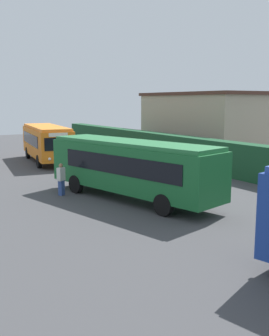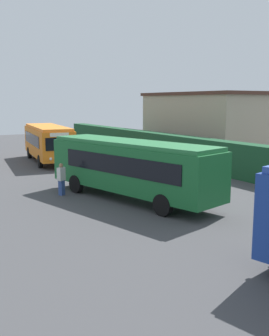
{
  "view_description": "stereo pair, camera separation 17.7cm",
  "coord_description": "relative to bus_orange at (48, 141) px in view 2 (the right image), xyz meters",
  "views": [
    {
      "loc": [
        18.54,
        -12.26,
        5.04
      ],
      "look_at": [
        0.77,
        -1.57,
        1.59
      ],
      "focal_mm": 43.11,
      "sensor_mm": 36.0,
      "label": 1
    },
    {
      "loc": [
        18.63,
        -12.11,
        5.04
      ],
      "look_at": [
        0.77,
        -1.57,
        1.59
      ],
      "focal_mm": 43.11,
      "sensor_mm": 36.0,
      "label": 2
    }
  ],
  "objects": [
    {
      "name": "bus_orange",
      "position": [
        0.0,
        0.0,
        0.0
      ],
      "size": [
        9.42,
        3.75,
        3.01
      ],
      "rotation": [
        0.0,
        0.0,
        -0.14
      ],
      "color": "orange",
      "rests_on": "ground_plane"
    },
    {
      "name": "bus_green",
      "position": [
        14.77,
        -0.59,
        0.02
      ],
      "size": [
        10.64,
        4.82,
        3.04
      ],
      "rotation": [
        0.0,
        0.0,
        3.38
      ],
      "color": "#19602D",
      "rests_on": "ground_plane"
    },
    {
      "name": "hedge_row",
      "position": [
        13.79,
        8.6,
        -0.58
      ],
      "size": [
        55.44,
        1.3,
        2.33
      ],
      "primitive_type": "cube",
      "color": "#1B482A",
      "rests_on": "ground_plane"
    },
    {
      "name": "person_left",
      "position": [
        3.35,
        1.74,
        -0.78
      ],
      "size": [
        0.34,
        0.47,
        1.82
      ],
      "rotation": [
        0.0,
        0.0,
        6.07
      ],
      "color": "#4C6B47",
      "rests_on": "ground_plane"
    },
    {
      "name": "ground_plane",
      "position": [
        13.79,
        1.33,
        -1.75
      ],
      "size": [
        86.88,
        86.88,
        0.0
      ],
      "primitive_type": "plane",
      "color": "#424244"
    },
    {
      "name": "depot_building",
      "position": [
        2.13,
        15.51,
        1.2
      ],
      "size": [
        13.05,
        7.62,
        5.87
      ],
      "color": "tan",
      "rests_on": "ground_plane"
    },
    {
      "name": "person_center",
      "position": [
        12.03,
        -3.33,
        -0.83
      ],
      "size": [
        0.44,
        0.5,
        1.74
      ],
      "rotation": [
        0.0,
        0.0,
        3.65
      ],
      "color": "#334C8C",
      "rests_on": "ground_plane"
    }
  ]
}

